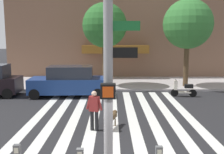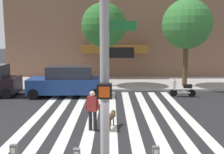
{
  "view_description": "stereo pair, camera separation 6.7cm",
  "coord_description": "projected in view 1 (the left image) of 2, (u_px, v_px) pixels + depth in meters",
  "views": [
    {
      "loc": [
        0.2,
        -5.59,
        3.72
      ],
      "look_at": [
        0.22,
        8.17,
        1.64
      ],
      "focal_mm": 41.3,
      "sensor_mm": 36.0,
      "label": 1
    },
    {
      "loc": [
        0.27,
        -5.59,
        3.72
      ],
      "look_at": [
        0.22,
        8.17,
        1.64
      ],
      "focal_mm": 41.3,
      "sensor_mm": 36.0,
      "label": 2
    }
  ],
  "objects": [
    {
      "name": "pedestrian_dog_walker",
      "position": [
        94.0,
        108.0,
        10.35
      ],
      "size": [
        0.69,
        0.35,
        1.64
      ],
      "color": "black",
      "rests_on": "ground_plane"
    },
    {
      "name": "street_tree_middle",
      "position": [
        188.0,
        24.0,
        18.78
      ],
      "size": [
        3.63,
        3.63,
        6.41
      ],
      "color": "#4C3823",
      "rests_on": "sidewalk_far"
    },
    {
      "name": "traffic_light_pole",
      "position": [
        108.0,
        49.0,
        4.81
      ],
      "size": [
        0.74,
        0.46,
        5.8
      ],
      "color": "gray",
      "rests_on": "sidewalk_near"
    },
    {
      "name": "sidewalk_far",
      "position": [
        109.0,
        83.0,
        21.12
      ],
      "size": [
        80.0,
        6.0,
        0.15
      ],
      "primitive_type": "cube",
      "color": "#AEA7A6",
      "rests_on": "ground_plane"
    },
    {
      "name": "crosswalk_stripes",
      "position": [
        113.0,
        118.0,
        12.12
      ],
      "size": [
        7.65,
        11.62,
        0.01
      ],
      "color": "silver",
      "rests_on": "ground_plane"
    },
    {
      "name": "parked_scooter",
      "position": [
        184.0,
        89.0,
        16.49
      ],
      "size": [
        1.63,
        0.53,
        1.11
      ],
      "color": "black",
      "rests_on": "ground_plane"
    },
    {
      "name": "ground_plane",
      "position": [
        107.0,
        118.0,
        12.12
      ],
      "size": [
        160.0,
        160.0,
        0.0
      ],
      "primitive_type": "plane",
      "color": "#232326"
    },
    {
      "name": "parked_car_behind_first",
      "position": [
        68.0,
        82.0,
        16.58
      ],
      "size": [
        4.9,
        2.16,
        1.96
      ],
      "color": "navy",
      "rests_on": "ground_plane"
    },
    {
      "name": "dog_on_leash",
      "position": [
        112.0,
        117.0,
        10.81
      ],
      "size": [
        0.5,
        1.06,
        0.65
      ],
      "color": "brown",
      "rests_on": "ground_plane"
    },
    {
      "name": "street_tree_nearest",
      "position": [
        104.0,
        26.0,
        19.02
      ],
      "size": [
        3.31,
        3.31,
        6.17
      ],
      "color": "#4C3823",
      "rests_on": "sidewalk_far"
    }
  ]
}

